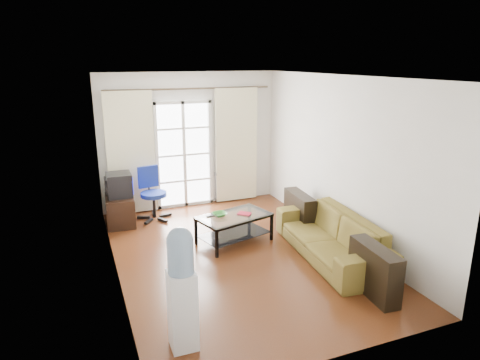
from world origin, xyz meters
The scene contains 20 objects.
floor centered at (0.00, 0.00, 0.00)m, with size 5.20×5.20×0.00m, color #5C2F16.
ceiling centered at (0.00, 0.00, 2.70)m, with size 5.20×5.20×0.00m, color white.
wall_back centered at (0.00, 2.60, 1.35)m, with size 3.60×0.02×2.70m, color white.
wall_front centered at (0.00, -2.60, 1.35)m, with size 3.60×0.02×2.70m, color white.
wall_left centered at (-1.80, 0.00, 1.35)m, with size 0.02×5.20×2.70m, color white.
wall_right centered at (1.80, 0.00, 1.35)m, with size 0.02×5.20×2.70m, color white.
french_door centered at (-0.15, 2.54, 1.07)m, with size 1.16×0.06×2.15m.
curtain_rod centered at (0.00, 2.50, 2.38)m, with size 0.04×0.04×3.30m, color #4C3F2D.
curtain_left centered at (-1.20, 2.48, 1.20)m, with size 0.90×0.07×2.35m, color #F1EEC2.
curtain_right centered at (0.95, 2.48, 1.20)m, with size 0.90×0.07×2.35m, color #F1EEC2.
radiator centered at (0.80, 2.50, 0.33)m, with size 0.64×0.12×0.64m, color gray.
sofa centered at (1.31, -0.58, 0.33)m, with size 1.08×2.35×0.67m, color olive.
coffee_table centered at (0.12, 0.45, 0.30)m, with size 1.30×0.95×0.47m.
bowl centered at (-0.11, 0.51, 0.50)m, with size 0.26×0.26×0.06m, color #2E8030.
book centered at (0.24, 0.38, 0.48)m, with size 0.26×0.26×0.02m, color #B4162B.
remote centered at (-0.23, 0.54, 0.48)m, with size 0.17×0.05×0.02m, color black.
tv_stand centered at (-1.53, 1.97, 0.27)m, with size 0.49×0.73×0.54m, color black.
crt_tv centered at (-1.52, 1.99, 0.75)m, with size 0.48×0.47×0.43m.
task_chair centered at (-0.91, 2.03, 0.29)m, with size 0.81×0.81×0.99m.
water_cooler centered at (-1.33, -1.86, 0.71)m, with size 0.30×0.28×1.35m.
Camera 1 is at (-2.20, -5.68, 2.94)m, focal length 32.00 mm.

